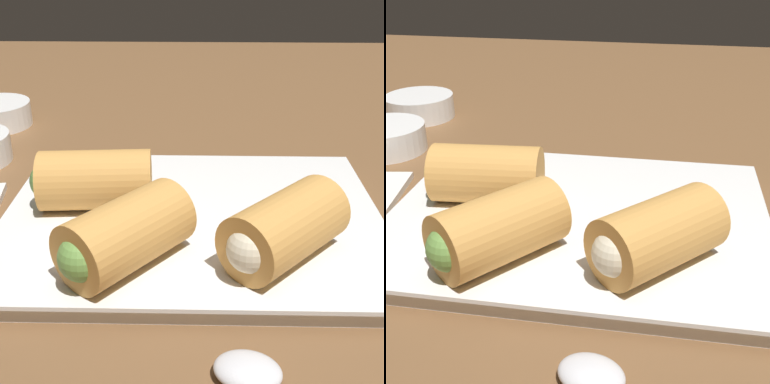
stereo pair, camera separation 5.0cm
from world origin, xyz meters
TOP-DOWN VIEW (x-y plane):
  - table_surface at (0.00, 0.00)cm, footprint 180.00×140.00cm
  - serving_plate at (-2.26, -1.72)cm, footprint 28.09×22.20cm
  - roll_front_left at (-9.89, -0.80)cm, footprint 9.15×5.08cm
  - roll_front_right at (3.43, -7.81)cm, footprint 8.91×9.06cm
  - roll_back_left at (-6.44, -8.75)cm, footprint 8.66×9.21cm
  - spoon at (2.86, -17.00)cm, footprint 17.84×6.28cm

SIDE VIEW (x-z plane):
  - table_surface at x=0.00cm, z-range 0.00..2.00cm
  - spoon at x=2.86cm, z-range 1.93..3.16cm
  - serving_plate at x=-2.26cm, z-range 2.01..3.51cm
  - roll_front_left at x=-9.89cm, z-range 3.50..7.98cm
  - roll_front_right at x=3.43cm, z-range 3.50..7.98cm
  - roll_back_left at x=-6.44cm, z-range 3.50..7.98cm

